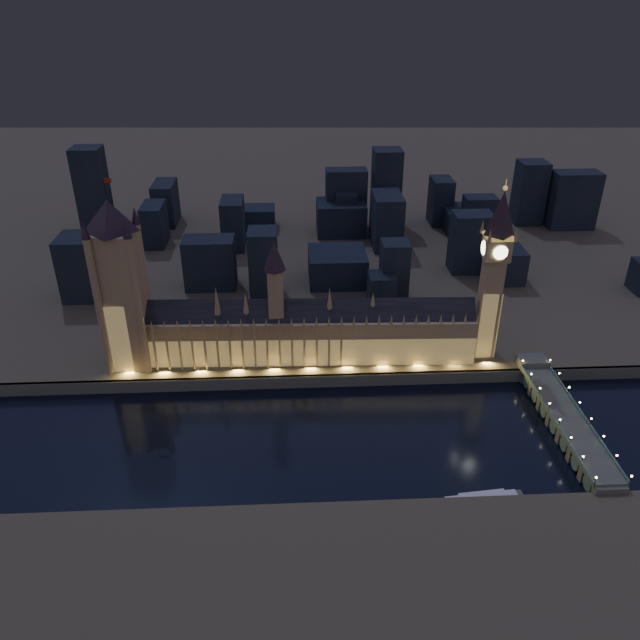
{
  "coord_description": "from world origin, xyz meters",
  "views": [
    {
      "loc": [
        -11.34,
        -269.39,
        215.01
      ],
      "look_at": [
        5.0,
        55.0,
        38.0
      ],
      "focal_mm": 35.0,
      "sensor_mm": 36.0,
      "label": 1
    }
  ],
  "objects_px": {
    "victoria_tower": "(120,278)",
    "elizabeth_tower": "(495,262)",
    "palace_of_westminster": "(308,332)",
    "river_boat": "(483,500)",
    "westminster_bridge": "(562,417)"
  },
  "relations": [
    {
      "from": "westminster_bridge",
      "to": "victoria_tower",
      "type": "bearing_deg",
      "value": 165.03
    },
    {
      "from": "victoria_tower",
      "to": "elizabeth_tower",
      "type": "distance_m",
      "value": 218.06
    },
    {
      "from": "palace_of_westminster",
      "to": "river_boat",
      "type": "relative_size",
      "value": 4.71
    },
    {
      "from": "westminster_bridge",
      "to": "river_boat",
      "type": "bearing_deg",
      "value": -137.18
    },
    {
      "from": "victoria_tower",
      "to": "river_boat",
      "type": "height_order",
      "value": "victoria_tower"
    },
    {
      "from": "palace_of_westminster",
      "to": "elizabeth_tower",
      "type": "distance_m",
      "value": 118.19
    },
    {
      "from": "palace_of_westminster",
      "to": "victoria_tower",
      "type": "distance_m",
      "value": 114.94
    },
    {
      "from": "palace_of_westminster",
      "to": "elizabeth_tower",
      "type": "bearing_deg",
      "value": 0.1
    },
    {
      "from": "victoria_tower",
      "to": "palace_of_westminster",
      "type": "bearing_deg",
      "value": -0.1
    },
    {
      "from": "victoria_tower",
      "to": "westminster_bridge",
      "type": "relative_size",
      "value": 1.02
    },
    {
      "from": "palace_of_westminster",
      "to": "westminster_bridge",
      "type": "height_order",
      "value": "palace_of_westminster"
    },
    {
      "from": "elizabeth_tower",
      "to": "river_boat",
      "type": "height_order",
      "value": "elizabeth_tower"
    },
    {
      "from": "victoria_tower",
      "to": "westminster_bridge",
      "type": "height_order",
      "value": "victoria_tower"
    },
    {
      "from": "palace_of_westminster",
      "to": "river_boat",
      "type": "height_order",
      "value": "palace_of_westminster"
    },
    {
      "from": "victoria_tower",
      "to": "westminster_bridge",
      "type": "distance_m",
      "value": 259.82
    }
  ]
}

